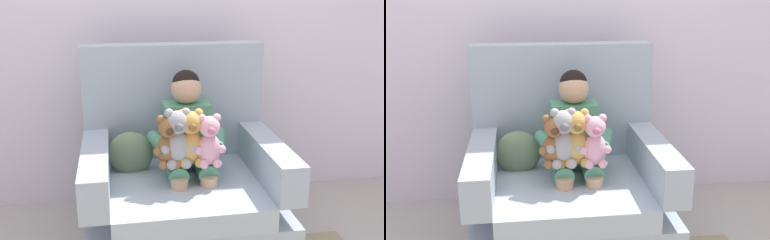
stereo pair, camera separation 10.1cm
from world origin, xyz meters
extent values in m
cube|color=silver|center=(0.00, 0.72, 1.30)|extent=(6.00, 0.10, 2.60)
cube|color=#9EADBC|center=(0.00, 0.00, 0.15)|extent=(1.08, 0.90, 0.29)
cube|color=#A6B6C6|center=(0.00, -0.07, 0.35)|extent=(0.80, 0.76, 0.12)
cube|color=#9EADBC|center=(0.00, 0.38, 0.76)|extent=(1.08, 0.14, 0.69)
cube|color=#9EADBC|center=(-0.47, -0.07, 0.52)|extent=(0.14, 0.76, 0.21)
cube|color=#9EADBC|center=(0.47, -0.07, 0.52)|extent=(0.14, 0.76, 0.21)
cube|color=#4C9370|center=(0.04, 0.14, 0.64)|extent=(0.26, 0.16, 0.34)
sphere|color=tan|center=(0.04, 0.14, 0.89)|extent=(0.17, 0.17, 0.17)
sphere|color=black|center=(0.04, 0.15, 0.91)|extent=(0.16, 0.16, 0.16)
cylinder|color=#4C9370|center=(-0.04, 0.01, 0.47)|extent=(0.11, 0.26, 0.11)
cylinder|color=tan|center=(-0.04, -0.12, 0.32)|extent=(0.09, 0.09, 0.30)
cylinder|color=#4C9370|center=(0.12, 0.01, 0.47)|extent=(0.11, 0.26, 0.11)
cylinder|color=tan|center=(0.12, -0.12, 0.32)|extent=(0.09, 0.09, 0.30)
cylinder|color=#4C9370|center=(-0.12, 0.02, 0.62)|extent=(0.13, 0.27, 0.07)
cylinder|color=#4C9370|center=(0.20, 0.02, 0.62)|extent=(0.13, 0.27, 0.07)
ellipsoid|color=#EAA8BC|center=(0.13, -0.09, 0.61)|extent=(0.13, 0.11, 0.17)
sphere|color=#EAA8BC|center=(0.13, -0.10, 0.74)|extent=(0.11, 0.11, 0.11)
sphere|color=#CC6684|center=(0.13, -0.15, 0.73)|extent=(0.04, 0.04, 0.04)
sphere|color=#EAA8BC|center=(0.09, -0.10, 0.78)|extent=(0.04, 0.04, 0.04)
sphere|color=#EAA8BC|center=(0.06, -0.12, 0.62)|extent=(0.04, 0.04, 0.04)
sphere|color=#EAA8BC|center=(0.09, -0.14, 0.54)|extent=(0.05, 0.05, 0.05)
sphere|color=#EAA8BC|center=(0.16, -0.10, 0.78)|extent=(0.04, 0.04, 0.04)
sphere|color=#EAA8BC|center=(0.19, -0.12, 0.62)|extent=(0.04, 0.04, 0.04)
sphere|color=#EAA8BC|center=(0.16, -0.14, 0.54)|extent=(0.05, 0.05, 0.05)
ellipsoid|color=gold|center=(0.03, -0.06, 0.61)|extent=(0.14, 0.12, 0.19)
sphere|color=gold|center=(0.03, -0.08, 0.76)|extent=(0.12, 0.12, 0.12)
sphere|color=brown|center=(0.03, -0.13, 0.75)|extent=(0.05, 0.05, 0.05)
sphere|color=gold|center=(-0.01, -0.07, 0.80)|extent=(0.05, 0.05, 0.05)
sphere|color=gold|center=(-0.04, -0.10, 0.62)|extent=(0.05, 0.05, 0.05)
sphere|color=gold|center=(-0.01, -0.12, 0.55)|extent=(0.05, 0.05, 0.05)
sphere|color=gold|center=(0.07, -0.07, 0.80)|extent=(0.05, 0.05, 0.05)
sphere|color=gold|center=(0.10, -0.10, 0.62)|extent=(0.05, 0.05, 0.05)
sphere|color=gold|center=(0.07, -0.12, 0.55)|extent=(0.05, 0.05, 0.05)
ellipsoid|color=brown|center=(-0.09, -0.06, 0.61)|extent=(0.13, 0.11, 0.17)
sphere|color=brown|center=(-0.09, -0.08, 0.74)|extent=(0.11, 0.11, 0.11)
sphere|color=#4C2D19|center=(-0.09, -0.13, 0.73)|extent=(0.04, 0.04, 0.04)
sphere|color=brown|center=(-0.12, -0.07, 0.78)|extent=(0.04, 0.04, 0.04)
sphere|color=brown|center=(-0.15, -0.10, 0.61)|extent=(0.04, 0.04, 0.04)
sphere|color=brown|center=(-0.12, -0.11, 0.54)|extent=(0.05, 0.05, 0.05)
sphere|color=brown|center=(-0.05, -0.07, 0.78)|extent=(0.04, 0.04, 0.04)
sphere|color=brown|center=(-0.02, -0.10, 0.61)|extent=(0.04, 0.04, 0.04)
sphere|color=brown|center=(-0.05, -0.11, 0.54)|extent=(0.05, 0.05, 0.05)
ellipsoid|color=#9E9EA3|center=(-0.04, -0.07, 0.62)|extent=(0.15, 0.12, 0.19)
sphere|color=#9E9EA3|center=(-0.04, -0.08, 0.76)|extent=(0.12, 0.12, 0.12)
sphere|color=slate|center=(-0.04, -0.14, 0.75)|extent=(0.05, 0.05, 0.05)
sphere|color=#9E9EA3|center=(-0.08, -0.07, 0.81)|extent=(0.05, 0.05, 0.05)
sphere|color=#9E9EA3|center=(-0.11, -0.10, 0.63)|extent=(0.05, 0.05, 0.05)
sphere|color=#9E9EA3|center=(-0.08, -0.12, 0.55)|extent=(0.05, 0.05, 0.05)
sphere|color=#9E9EA3|center=(0.01, -0.07, 0.81)|extent=(0.05, 0.05, 0.05)
sphere|color=#9E9EA3|center=(0.03, -0.10, 0.63)|extent=(0.05, 0.05, 0.05)
sphere|color=#9E9EA3|center=(0.00, -0.12, 0.55)|extent=(0.05, 0.05, 0.05)
ellipsoid|color=slate|center=(-0.28, 0.17, 0.51)|extent=(0.26, 0.13, 0.26)
camera|label=1|loc=(-0.35, -2.31, 1.46)|focal=42.91mm
camera|label=2|loc=(-0.25, -2.33, 1.46)|focal=42.91mm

